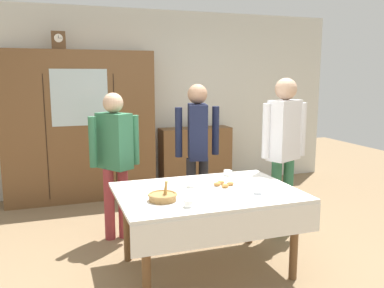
% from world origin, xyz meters
% --- Properties ---
extents(ground_plane, '(12.00, 12.00, 0.00)m').
position_xyz_m(ground_plane, '(0.00, 0.00, 0.00)').
color(ground_plane, '#846B4C').
rests_on(ground_plane, ground).
extents(back_wall, '(6.40, 0.10, 2.70)m').
position_xyz_m(back_wall, '(0.00, 2.65, 1.35)').
color(back_wall, silver).
rests_on(back_wall, ground).
extents(dining_table, '(1.57, 1.10, 0.74)m').
position_xyz_m(dining_table, '(0.00, -0.24, 0.64)').
color(dining_table, brown).
rests_on(dining_table, ground).
extents(wall_cabinet, '(2.03, 0.46, 2.07)m').
position_xyz_m(wall_cabinet, '(-0.90, 2.35, 1.04)').
color(wall_cabinet, brown).
rests_on(wall_cabinet, ground).
extents(mantel_clock, '(0.18, 0.11, 0.24)m').
position_xyz_m(mantel_clock, '(-1.12, 2.35, 2.19)').
color(mantel_clock, brown).
rests_on(mantel_clock, wall_cabinet).
extents(bookshelf_low, '(1.11, 0.35, 0.94)m').
position_xyz_m(bookshelf_low, '(0.82, 2.41, 0.47)').
color(bookshelf_low, brown).
rests_on(bookshelf_low, ground).
extents(book_stack, '(0.17, 0.23, 0.09)m').
position_xyz_m(book_stack, '(0.82, 2.41, 0.99)').
color(book_stack, '#3D754C').
rests_on(book_stack, bookshelf_low).
extents(tea_cup_back_edge, '(0.13, 0.13, 0.06)m').
position_xyz_m(tea_cup_back_edge, '(0.37, -0.45, 0.77)').
color(tea_cup_back_edge, white).
rests_on(tea_cup_back_edge, dining_table).
extents(tea_cup_mid_right, '(0.13, 0.13, 0.06)m').
position_xyz_m(tea_cup_mid_right, '(0.38, 0.20, 0.77)').
color(tea_cup_mid_right, white).
rests_on(tea_cup_mid_right, dining_table).
extents(tea_cup_center, '(0.13, 0.13, 0.06)m').
position_xyz_m(tea_cup_center, '(-0.30, -0.59, 0.77)').
color(tea_cup_center, white).
rests_on(tea_cup_center, dining_table).
extents(tea_cup_far_right, '(0.13, 0.13, 0.06)m').
position_xyz_m(tea_cup_far_right, '(-0.10, -0.08, 0.77)').
color(tea_cup_far_right, white).
rests_on(tea_cup_far_right, dining_table).
extents(bread_basket, '(0.24, 0.24, 0.16)m').
position_xyz_m(bread_basket, '(-0.44, -0.35, 0.78)').
color(bread_basket, '#9E7542').
rests_on(bread_basket, dining_table).
extents(pastry_plate, '(0.28, 0.28, 0.05)m').
position_xyz_m(pastry_plate, '(0.18, -0.15, 0.76)').
color(pastry_plate, white).
rests_on(pastry_plate, dining_table).
extents(spoon_back_edge, '(0.12, 0.02, 0.01)m').
position_xyz_m(spoon_back_edge, '(0.64, -0.59, 0.75)').
color(spoon_back_edge, silver).
rests_on(spoon_back_edge, dining_table).
extents(spoon_front_edge, '(0.12, 0.02, 0.01)m').
position_xyz_m(spoon_front_edge, '(0.66, -0.12, 0.75)').
color(spoon_front_edge, silver).
rests_on(spoon_front_edge, dining_table).
extents(person_beside_shelf, '(0.52, 0.41, 1.57)m').
position_xyz_m(person_beside_shelf, '(-0.66, 0.78, 0.95)').
color(person_beside_shelf, '#933338').
rests_on(person_beside_shelf, ground).
extents(person_behind_table_left, '(0.52, 0.33, 1.72)m').
position_xyz_m(person_behind_table_left, '(1.07, 0.28, 1.05)').
color(person_behind_table_left, '#33704C').
rests_on(person_behind_table_left, ground).
extents(person_behind_table_right, '(0.52, 0.40, 1.65)m').
position_xyz_m(person_behind_table_right, '(0.27, 0.80, 1.00)').
color(person_behind_table_right, '#232328').
rests_on(person_behind_table_right, ground).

